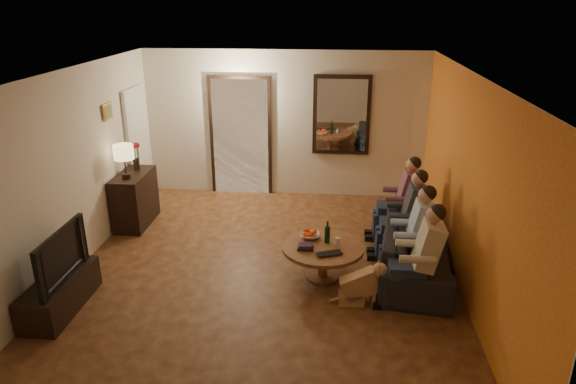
# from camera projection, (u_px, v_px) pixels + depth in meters

# --- Properties ---
(floor) EXTENTS (5.00, 6.00, 0.01)m
(floor) POSITION_uv_depth(u_px,v_px,m) (264.00, 273.00, 6.81)
(floor) COLOR #411D11
(floor) RESTS_ON ground
(ceiling) EXTENTS (5.00, 6.00, 0.01)m
(ceiling) POSITION_uv_depth(u_px,v_px,m) (260.00, 74.00, 5.88)
(ceiling) COLOR white
(ceiling) RESTS_ON back_wall
(back_wall) EXTENTS (5.00, 0.02, 2.60)m
(back_wall) POSITION_uv_depth(u_px,v_px,m) (285.00, 125.00, 9.13)
(back_wall) COLOR beige
(back_wall) RESTS_ON floor
(front_wall) EXTENTS (5.00, 0.02, 2.60)m
(front_wall) POSITION_uv_depth(u_px,v_px,m) (202.00, 326.00, 3.55)
(front_wall) COLOR beige
(front_wall) RESTS_ON floor
(left_wall) EXTENTS (0.02, 6.00, 2.60)m
(left_wall) POSITION_uv_depth(u_px,v_px,m) (68.00, 175.00, 6.55)
(left_wall) COLOR beige
(left_wall) RESTS_ON floor
(right_wall) EXTENTS (0.02, 6.00, 2.60)m
(right_wall) POSITION_uv_depth(u_px,v_px,m) (469.00, 187.00, 6.13)
(right_wall) COLOR beige
(right_wall) RESTS_ON floor
(orange_accent) EXTENTS (0.01, 6.00, 2.60)m
(orange_accent) POSITION_uv_depth(u_px,v_px,m) (468.00, 187.00, 6.13)
(orange_accent) COLOR orange
(orange_accent) RESTS_ON right_wall
(kitchen_doorway) EXTENTS (1.00, 0.06, 2.10)m
(kitchen_doorway) POSITION_uv_depth(u_px,v_px,m) (241.00, 138.00, 9.27)
(kitchen_doorway) COLOR #FFE0A5
(kitchen_doorway) RESTS_ON floor
(door_trim) EXTENTS (1.12, 0.04, 2.22)m
(door_trim) POSITION_uv_depth(u_px,v_px,m) (241.00, 138.00, 9.26)
(door_trim) COLOR black
(door_trim) RESTS_ON floor
(fridge_glimpse) EXTENTS (0.45, 0.03, 1.70)m
(fridge_glimpse) POSITION_uv_depth(u_px,v_px,m) (255.00, 146.00, 9.31)
(fridge_glimpse) COLOR silver
(fridge_glimpse) RESTS_ON floor
(mirror_frame) EXTENTS (1.00, 0.05, 1.40)m
(mirror_frame) POSITION_uv_depth(u_px,v_px,m) (342.00, 115.00, 8.94)
(mirror_frame) COLOR black
(mirror_frame) RESTS_ON back_wall
(mirror_glass) EXTENTS (0.86, 0.02, 1.26)m
(mirror_glass) POSITION_uv_depth(u_px,v_px,m) (342.00, 116.00, 8.91)
(mirror_glass) COLOR white
(mirror_glass) RESTS_ON back_wall
(white_door) EXTENTS (0.06, 0.85, 2.04)m
(white_door) POSITION_uv_depth(u_px,v_px,m) (138.00, 147.00, 8.79)
(white_door) COLOR white
(white_door) RESTS_ON floor
(framed_art) EXTENTS (0.03, 0.28, 0.24)m
(framed_art) POSITION_uv_depth(u_px,v_px,m) (107.00, 111.00, 7.56)
(framed_art) COLOR #B28C33
(framed_art) RESTS_ON left_wall
(art_canvas) EXTENTS (0.01, 0.22, 0.18)m
(art_canvas) POSITION_uv_depth(u_px,v_px,m) (108.00, 111.00, 7.56)
(art_canvas) COLOR brown
(art_canvas) RESTS_ON left_wall
(dresser) EXTENTS (0.45, 0.95, 0.84)m
(dresser) POSITION_uv_depth(u_px,v_px,m) (135.00, 199.00, 8.16)
(dresser) COLOR black
(dresser) RESTS_ON floor
(table_lamp) EXTENTS (0.30, 0.30, 0.54)m
(table_lamp) POSITION_uv_depth(u_px,v_px,m) (125.00, 162.00, 7.71)
(table_lamp) COLOR beige
(table_lamp) RESTS_ON dresser
(flower_vase) EXTENTS (0.14, 0.14, 0.44)m
(flower_vase) POSITION_uv_depth(u_px,v_px,m) (136.00, 156.00, 8.13)
(flower_vase) COLOR #A91215
(flower_vase) RESTS_ON dresser
(tv_stand) EXTENTS (0.45, 1.18, 0.39)m
(tv_stand) POSITION_uv_depth(u_px,v_px,m) (60.00, 294.00, 5.97)
(tv_stand) COLOR black
(tv_stand) RESTS_ON floor
(tv) EXTENTS (1.05, 0.14, 0.61)m
(tv) POSITION_uv_depth(u_px,v_px,m) (53.00, 255.00, 5.80)
(tv) COLOR black
(tv) RESTS_ON tv_stand
(sofa) EXTENTS (2.31, 1.17, 0.65)m
(sofa) POSITION_uv_depth(u_px,v_px,m) (417.00, 247.00, 6.80)
(sofa) COLOR black
(sofa) RESTS_ON floor
(person_a) EXTENTS (0.60, 0.40, 1.20)m
(person_a) POSITION_uv_depth(u_px,v_px,m) (422.00, 261.00, 5.88)
(person_a) COLOR tan
(person_a) RESTS_ON sofa
(person_b) EXTENTS (0.60, 0.40, 1.20)m
(person_b) POSITION_uv_depth(u_px,v_px,m) (414.00, 238.00, 6.44)
(person_b) COLOR tan
(person_b) RESTS_ON sofa
(person_c) EXTENTS (0.60, 0.40, 1.20)m
(person_c) POSITION_uv_depth(u_px,v_px,m) (408.00, 219.00, 6.99)
(person_c) COLOR tan
(person_c) RESTS_ON sofa
(person_d) EXTENTS (0.60, 0.40, 1.20)m
(person_d) POSITION_uv_depth(u_px,v_px,m) (403.00, 202.00, 7.55)
(person_d) COLOR tan
(person_d) RESTS_ON sofa
(dog) EXTENTS (0.57, 0.27, 0.56)m
(dog) POSITION_uv_depth(u_px,v_px,m) (361.00, 283.00, 6.04)
(dog) COLOR #AF7E51
(dog) RESTS_ON floor
(coffee_table) EXTENTS (1.23, 1.23, 0.45)m
(coffee_table) POSITION_uv_depth(u_px,v_px,m) (323.00, 261.00, 6.64)
(coffee_table) COLOR brown
(coffee_table) RESTS_ON floor
(bowl) EXTENTS (0.26, 0.26, 0.06)m
(bowl) POSITION_uv_depth(u_px,v_px,m) (310.00, 236.00, 6.77)
(bowl) COLOR white
(bowl) RESTS_ON coffee_table
(oranges) EXTENTS (0.20, 0.20, 0.08)m
(oranges) POSITION_uv_depth(u_px,v_px,m) (310.00, 231.00, 6.74)
(oranges) COLOR #FF5015
(oranges) RESTS_ON bowl
(wine_bottle) EXTENTS (0.07, 0.07, 0.31)m
(wine_bottle) POSITION_uv_depth(u_px,v_px,m) (327.00, 232.00, 6.59)
(wine_bottle) COLOR black
(wine_bottle) RESTS_ON coffee_table
(wine_glass) EXTENTS (0.06, 0.06, 0.10)m
(wine_glass) POSITION_uv_depth(u_px,v_px,m) (337.00, 241.00, 6.57)
(wine_glass) COLOR silver
(wine_glass) RESTS_ON coffee_table
(book_stack) EXTENTS (0.20, 0.15, 0.07)m
(book_stack) POSITION_uv_depth(u_px,v_px,m) (305.00, 246.00, 6.47)
(book_stack) COLOR black
(book_stack) RESTS_ON coffee_table
(laptop) EXTENTS (0.38, 0.32, 0.03)m
(laptop) POSITION_uv_depth(u_px,v_px,m) (331.00, 256.00, 6.29)
(laptop) COLOR black
(laptop) RESTS_ON coffee_table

